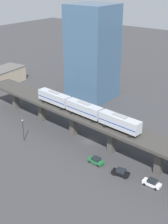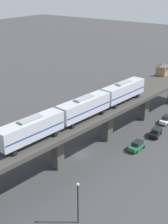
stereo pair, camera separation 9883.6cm
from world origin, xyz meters
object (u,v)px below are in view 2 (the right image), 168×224
(subway_train, at_px, (84,107))
(street_car_white, at_px, (166,120))
(signal_hut, at_px, (163,69))
(street_car_black, at_px, (156,132))
(street_car_green, at_px, (137,145))
(street_lamp, at_px, (78,200))
(delivery_truck, at_px, (113,102))

(subway_train, xyz_separation_m, street_car_white, (-6.69, -25.33, -10.06))
(signal_hut, bearing_deg, street_car_black, 111.48)
(signal_hut, bearing_deg, street_car_green, 104.51)
(street_car_white, distance_m, street_lamp, 40.63)
(delivery_truck, xyz_separation_m, street_lamp, (-19.28, 41.11, 2.35))
(street_car_black, distance_m, street_car_green, 8.04)
(signal_hut, bearing_deg, street_lamp, 101.13)
(street_lamp, bearing_deg, delivery_truck, -64.87)
(street_car_white, xyz_separation_m, delivery_truck, (15.95, -0.74, 0.82))
(subway_train, height_order, street_car_green, subway_train)
(subway_train, relative_size, street_lamp, 5.37)
(street_car_white, bearing_deg, street_car_black, 95.98)
(subway_train, distance_m, street_car_black, 21.35)
(street_car_white, xyz_separation_m, street_car_black, (-0.85, 8.07, 0.00))
(signal_hut, xyz_separation_m, street_car_black, (-7.72, 19.62, -9.32))
(street_car_green, distance_m, delivery_truck, 23.39)
(delivery_truck, bearing_deg, street_car_white, 177.34)
(street_car_green, xyz_separation_m, delivery_truck, (16.23, -16.83, 0.82))
(street_car_black, height_order, street_lamp, street_lamp)
(signal_hut, distance_m, street_car_green, 30.03)
(street_car_white, height_order, delivery_truck, delivery_truck)
(street_car_white, distance_m, delivery_truck, 15.99)
(street_car_green, height_order, delivery_truck, delivery_truck)
(street_car_green, bearing_deg, street_lamp, 97.18)
(delivery_truck, height_order, street_lamp, street_lamp)
(street_car_green, distance_m, street_lamp, 24.68)
(signal_hut, distance_m, street_car_black, 23.05)
(street_car_black, xyz_separation_m, street_car_green, (0.57, 8.02, 0.00))
(subway_train, relative_size, street_car_green, 8.28)
(delivery_truck, relative_size, street_lamp, 1.09)
(signal_hut, xyz_separation_m, street_lamp, (-10.21, 51.92, -6.15))
(subway_train, height_order, street_lamp, subway_train)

